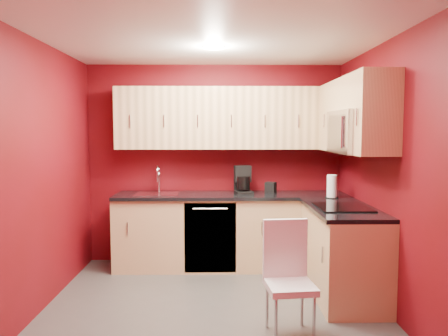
{
  "coord_description": "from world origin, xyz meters",
  "views": [
    {
      "loc": [
        0.05,
        -4.06,
        1.66
      ],
      "look_at": [
        0.11,
        0.55,
        1.28
      ],
      "focal_mm": 35.0,
      "sensor_mm": 36.0,
      "label": 1
    }
  ],
  "objects_px": {
    "microwave": "(356,132)",
    "sink": "(157,191)",
    "napkin_holder": "(271,187)",
    "paper_towel": "(332,186)",
    "dining_chair": "(290,280)",
    "coffee_maker": "(244,180)"
  },
  "relations": [
    {
      "from": "microwave",
      "to": "sink",
      "type": "distance_m",
      "value": 2.43
    },
    {
      "from": "napkin_holder",
      "to": "paper_towel",
      "type": "bearing_deg",
      "value": -34.63
    },
    {
      "from": "microwave",
      "to": "dining_chair",
      "type": "bearing_deg",
      "value": -132.96
    },
    {
      "from": "microwave",
      "to": "sink",
      "type": "xyz_separation_m",
      "value": [
        -2.09,
        1.0,
        -0.72
      ]
    },
    {
      "from": "dining_chair",
      "to": "sink",
      "type": "bearing_deg",
      "value": 120.17
    },
    {
      "from": "paper_towel",
      "to": "dining_chair",
      "type": "relative_size",
      "value": 0.28
    },
    {
      "from": "napkin_holder",
      "to": "paper_towel",
      "type": "xyz_separation_m",
      "value": [
        0.64,
        -0.44,
        0.07
      ]
    },
    {
      "from": "napkin_holder",
      "to": "dining_chair",
      "type": "bearing_deg",
      "value": -92.01
    },
    {
      "from": "paper_towel",
      "to": "dining_chair",
      "type": "bearing_deg",
      "value": -115.84
    },
    {
      "from": "microwave",
      "to": "napkin_holder",
      "type": "distance_m",
      "value": 1.47
    },
    {
      "from": "napkin_holder",
      "to": "microwave",
      "type": "bearing_deg",
      "value": -57.22
    },
    {
      "from": "paper_towel",
      "to": "dining_chair",
      "type": "xyz_separation_m",
      "value": [
        -0.71,
        -1.47,
        -0.58
      ]
    },
    {
      "from": "coffee_maker",
      "to": "paper_towel",
      "type": "distance_m",
      "value": 1.05
    },
    {
      "from": "microwave",
      "to": "napkin_holder",
      "type": "relative_size",
      "value": 5.87
    },
    {
      "from": "paper_towel",
      "to": "dining_chair",
      "type": "height_order",
      "value": "paper_towel"
    },
    {
      "from": "sink",
      "to": "coffee_maker",
      "type": "height_order",
      "value": "sink"
    },
    {
      "from": "sink",
      "to": "paper_towel",
      "type": "height_order",
      "value": "sink"
    },
    {
      "from": "napkin_holder",
      "to": "dining_chair",
      "type": "distance_m",
      "value": 1.98
    },
    {
      "from": "microwave",
      "to": "coffee_maker",
      "type": "xyz_separation_m",
      "value": [
        -1.04,
        1.01,
        -0.58
      ]
    },
    {
      "from": "coffee_maker",
      "to": "paper_towel",
      "type": "relative_size",
      "value": 1.27
    },
    {
      "from": "coffee_maker",
      "to": "dining_chair",
      "type": "height_order",
      "value": "coffee_maker"
    },
    {
      "from": "microwave",
      "to": "paper_towel",
      "type": "xyz_separation_m",
      "value": [
        -0.06,
        0.64,
        -0.62
      ]
    }
  ]
}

